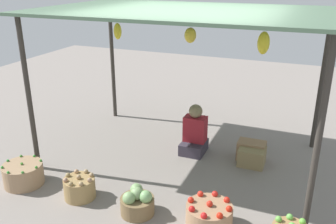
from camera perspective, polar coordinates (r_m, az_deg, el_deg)
name	(u,v)px	position (r m, az deg, el deg)	size (l,w,h in m)	color
ground_plane	(183,156)	(5.69, 2.33, -6.92)	(14.00, 14.00, 0.00)	gray
market_stall_structure	(186,19)	(5.06, 2.77, 14.17)	(3.94, 2.52, 2.19)	#38332D
vendor_person	(195,134)	(5.72, 4.16, -3.46)	(0.36, 0.44, 0.78)	#37313E
basket_green_chilies	(23,174)	(5.30, -21.56, -8.96)	(0.52, 0.52, 0.32)	#9F7E5D
basket_potatoes	(80,187)	(4.80, -13.58, -11.33)	(0.39, 0.39, 0.32)	#9B7D4D
basket_cabbages	(137,202)	(4.41, -4.79, -13.81)	(0.40, 0.40, 0.34)	brown
basket_red_tomatoes	(209,216)	(4.21, 6.39, -15.79)	(0.51, 0.51, 0.34)	#A67D5B
wooden_crate_near_vendor	(251,151)	(5.68, 12.82, -5.87)	(0.41, 0.26, 0.29)	#93714F
wooden_crate_stacked_rear	(252,156)	(5.54, 12.90, -6.76)	(0.37, 0.33, 0.26)	olive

